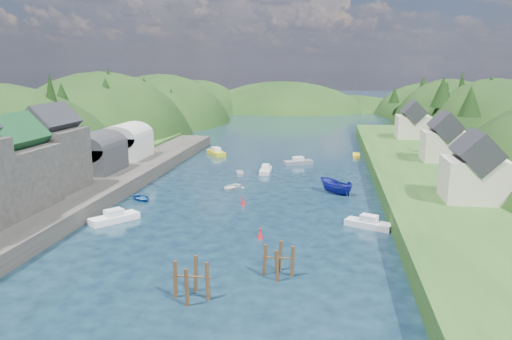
% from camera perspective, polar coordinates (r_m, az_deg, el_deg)
% --- Properties ---
extents(ground, '(600.00, 600.00, 0.00)m').
position_cam_1_polar(ground, '(91.02, 2.05, 0.33)').
color(ground, black).
rests_on(ground, ground).
extents(hillside_left, '(44.00, 245.56, 52.00)m').
position_cam_1_polar(hillside_left, '(128.92, -16.93, -0.41)').
color(hillside_left, black).
rests_on(hillside_left, ground).
extents(hillside_right, '(36.00, 245.56, 48.00)m').
position_cam_1_polar(hillside_right, '(121.63, 25.04, -1.43)').
color(hillside_right, black).
rests_on(hillside_right, ground).
extents(far_hills, '(103.00, 68.00, 44.00)m').
position_cam_1_polar(far_hills, '(214.79, 6.11, 3.99)').
color(far_hills, black).
rests_on(far_hills, ground).
extents(hill_trees, '(91.19, 145.74, 12.71)m').
position_cam_1_polar(hill_trees, '(105.03, 2.85, 7.97)').
color(hill_trees, black).
rests_on(hill_trees, ground).
extents(quay_left, '(12.00, 110.00, 2.00)m').
position_cam_1_polar(quay_left, '(69.90, -20.92, -3.14)').
color(quay_left, '#2D2B28').
rests_on(quay_left, ground).
extents(terrace_left_grass, '(12.00, 110.00, 2.50)m').
position_cam_1_polar(terrace_left_grass, '(73.50, -25.70, -2.63)').
color(terrace_left_grass, '#234719').
rests_on(terrace_left_grass, ground).
extents(boat_sheds, '(7.00, 21.00, 7.50)m').
position_cam_1_polar(boat_sheds, '(86.53, -16.18, 2.82)').
color(boat_sheds, '#2D2D30').
rests_on(boat_sheds, quay_left).
extents(terrace_right, '(16.00, 120.00, 2.40)m').
position_cam_1_polar(terrace_right, '(81.83, 18.90, -0.75)').
color(terrace_right, '#234719').
rests_on(terrace_right, ground).
extents(right_bank_cottages, '(9.00, 59.24, 8.41)m').
position_cam_1_polar(right_bank_cottages, '(89.67, 20.05, 3.24)').
color(right_bank_cottages, beige).
rests_on(right_bank_cottages, terrace_right).
extents(piling_cluster_near, '(3.15, 2.95, 3.66)m').
position_cam_1_polar(piling_cluster_near, '(40.66, -7.38, -12.73)').
color(piling_cluster_near, '#382314').
rests_on(piling_cluster_near, ground).
extents(piling_cluster_far, '(2.92, 2.75, 3.35)m').
position_cam_1_polar(piling_cluster_far, '(44.48, 2.58, -10.64)').
color(piling_cluster_far, '#382314').
rests_on(piling_cluster_far, ground).
extents(channel_buoy_near, '(0.70, 0.70, 1.10)m').
position_cam_1_polar(channel_buoy_near, '(53.78, 0.48, -7.30)').
color(channel_buoy_near, '#AD0D15').
rests_on(channel_buoy_near, ground).
extents(channel_buoy_far, '(0.70, 0.70, 1.10)m').
position_cam_1_polar(channel_buoy_far, '(66.35, -1.49, -3.59)').
color(channel_buoy_far, '#AD0D15').
rests_on(channel_buoy_far, ground).
extents(moored_boats, '(35.46, 79.86, 2.22)m').
position_cam_1_polar(moored_boats, '(69.14, 0.56, -2.84)').
color(moored_boats, silver).
rests_on(moored_boats, ground).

